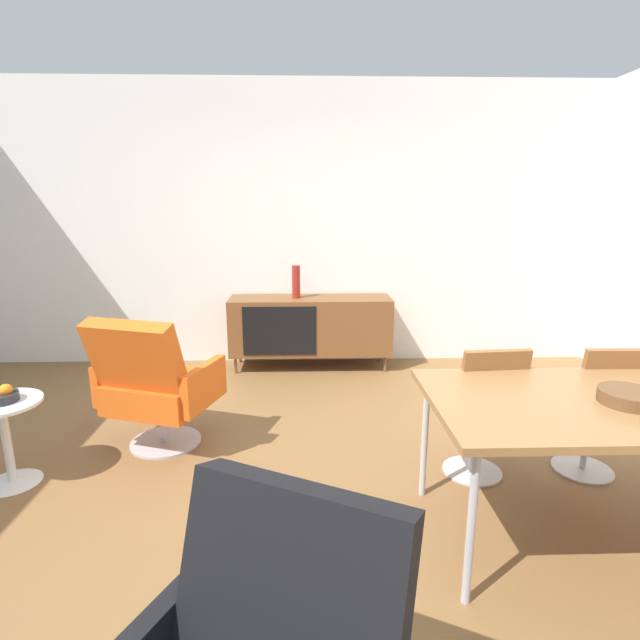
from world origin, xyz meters
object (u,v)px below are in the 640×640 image
Objects in this scene: dining_chair_back_right at (597,404)px; dining_chair_back_left at (482,406)px; lounge_chair_red at (155,383)px; side_table_round at (5,433)px; vase_cobalt at (296,282)px; wooden_bowl_on_table at (629,397)px; dining_table at (600,407)px; sideboard at (310,325)px.

dining_chair_back_right is 1.00× the size of dining_chair_back_left.
lounge_chair_red is 1.82× the size of side_table_round.
vase_cobalt is 3.13m from wooden_bowl_on_table.
lounge_chair_red is (-2.48, 1.05, -0.30)m from wooden_bowl_on_table.
dining_table is 3.22m from side_table_round.
lounge_chair_red reaches higher than dining_table.
dining_chair_back_left reaches higher than wooden_bowl_on_table.
side_table_round is at bearing 179.46° from dining_chair_back_left.
wooden_bowl_on_table is 0.27× the size of lounge_chair_red.
sideboard is 2.32m from dining_chair_back_left.
dining_chair_back_left is 2.80m from side_table_round.
wooden_bowl_on_table reaches higher than side_table_round.
dining_chair_back_right is at bearing -0.01° from dining_chair_back_left.
sideboard is 2.99m from dining_table.
dining_chair_back_left is (-0.69, 0.00, 0.00)m from dining_chair_back_right.
lounge_chair_red is (-2.39, 1.00, -0.23)m from dining_table.
sideboard is at bearing 117.79° from wooden_bowl_on_table.
side_table_round is at bearing 169.46° from dining_table.
vase_cobalt reaches higher than sideboard.
dining_chair_back_left is at bearing -12.10° from lounge_chair_red.
dining_chair_back_right reaches higher than side_table_round.
dining_chair_back_left is at bearing 125.65° from wooden_bowl_on_table.
wooden_bowl_on_table is at bearing -28.81° from dining_table.
vase_cobalt is (-0.14, 0.00, 0.44)m from sideboard.
dining_chair_back_left is 1.65× the size of side_table_round.
dining_chair_back_left reaches higher than side_table_round.
wooden_bowl_on_table is (0.09, -0.05, 0.07)m from dining_table.
lounge_chair_red is (-0.92, -1.66, -0.41)m from vase_cobalt.
sideboard is 4.98× the size of vase_cobalt.
vase_cobalt is at bearing 118.21° from dining_chair_back_left.
sideboard is at bearing -0.79° from vase_cobalt.
sideboard is at bearing 128.74° from dining_chair_back_right.
dining_chair_back_left is at bearing 179.99° from dining_chair_back_right.
sideboard is 2.69m from dining_chair_back_right.
dining_chair_back_right is at bearing 67.15° from wooden_bowl_on_table.
dining_table is (1.47, -2.66, -0.18)m from vase_cobalt.
dining_chair_back_left is (-0.44, 0.61, -0.30)m from wooden_bowl_on_table.
lounge_chair_red is at bearing 157.34° from dining_table.
dining_chair_back_right is at bearing -0.44° from side_table_round.
dining_chair_back_right is at bearing -9.10° from lounge_chair_red.
dining_chair_back_left is 0.90× the size of lounge_chair_red.
lounge_chair_red reaches higher than dining_chair_back_right.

